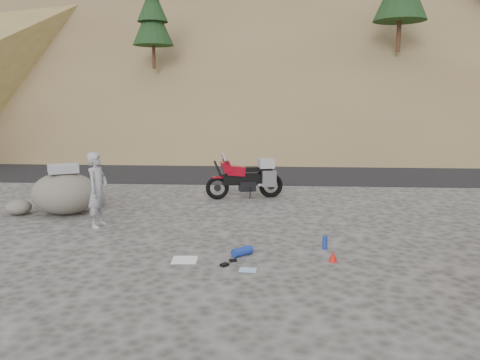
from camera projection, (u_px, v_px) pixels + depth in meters
The scene contains 14 objects.
ground at pixel (185, 233), 9.75m from camera, with size 140.00×140.00×0.00m, color #3E3C39.
road at pixel (226, 169), 18.59m from camera, with size 120.00×7.00×0.05m, color black.
hillside at pixel (254, 16), 48.00m from camera, with size 120.00×73.00×46.72m.
motorcycle at pixel (248, 178), 13.09m from camera, with size 2.17×0.98×1.32m.
man at pixel (100, 226), 10.27m from camera, with size 0.60×0.39×1.64m, color #99999E.
boulder at pixel (65, 193), 11.30m from camera, with size 1.89×1.73×1.20m.
small_rock at pixel (18, 207), 11.29m from camera, with size 0.65×0.60×0.37m.
gear_white_cloth at pixel (185, 260), 8.13m from camera, with size 0.43×0.38×0.01m, color white.
gear_blue_mat at pixel (242, 251), 8.36m from camera, with size 0.16×0.16×0.40m, color navy.
gear_bottle at pixel (325, 243), 8.71m from camera, with size 0.09×0.09×0.25m, color navy.
gear_funnel at pixel (333, 256), 8.05m from camera, with size 0.15×0.15×0.19m, color red.
gear_glove_a at pixel (233, 260), 8.08m from camera, with size 0.12×0.09×0.03m, color black.
gear_glove_b at pixel (224, 265), 7.85m from camera, with size 0.13×0.10×0.04m, color black.
gear_blue_cloth at pixel (248, 270), 7.66m from camera, with size 0.28×0.21×0.01m, color #95BCE6.
Camera 1 is at (1.77, -9.31, 2.79)m, focal length 35.00 mm.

